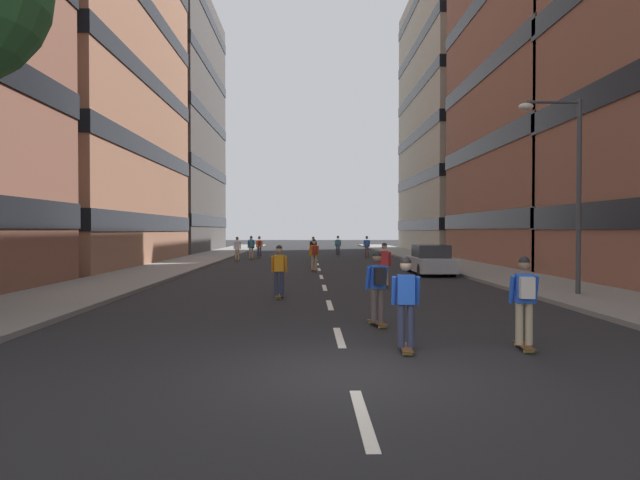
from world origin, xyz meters
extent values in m
plane|color=black|center=(0.00, 29.04, 0.00)|extent=(174.23, 174.23, 0.00)
cube|color=gray|center=(-8.81, 32.67, 0.07)|extent=(3.95, 79.85, 0.14)
cube|color=gray|center=(8.81, 32.67, 0.07)|extent=(3.95, 79.85, 0.14)
cube|color=silver|center=(0.00, -2.00, 0.00)|extent=(0.16, 2.20, 0.01)
cube|color=silver|center=(0.00, 3.00, 0.00)|extent=(0.16, 2.20, 0.01)
cube|color=silver|center=(0.00, 8.00, 0.00)|extent=(0.16, 2.20, 0.01)
cube|color=silver|center=(0.00, 13.00, 0.00)|extent=(0.16, 2.20, 0.01)
cube|color=silver|center=(0.00, 18.00, 0.00)|extent=(0.16, 2.20, 0.01)
cube|color=silver|center=(0.00, 23.00, 0.00)|extent=(0.16, 2.20, 0.01)
cube|color=silver|center=(0.00, 28.00, 0.00)|extent=(0.16, 2.20, 0.01)
cube|color=silver|center=(0.00, 33.00, 0.00)|extent=(0.16, 2.20, 0.01)
cube|color=silver|center=(0.00, 38.00, 0.00)|extent=(0.16, 2.20, 0.01)
cube|color=silver|center=(0.00, 43.00, 0.00)|extent=(0.16, 2.20, 0.01)
cube|color=silver|center=(0.00, 48.00, 0.00)|extent=(0.16, 2.20, 0.01)
cube|color=silver|center=(0.00, 53.00, 0.00)|extent=(0.16, 2.20, 0.01)
cube|color=silver|center=(0.00, 58.00, 0.00)|extent=(0.16, 2.20, 0.01)
cube|color=silver|center=(0.00, 63.00, 0.00)|extent=(0.16, 2.20, 0.01)
cube|color=black|center=(-19.56, 27.70, 2.76)|extent=(17.67, 21.14, 1.10)
cube|color=black|center=(-19.56, 27.70, 7.36)|extent=(17.67, 21.14, 1.10)
cube|color=black|center=(-19.56, 27.70, 11.95)|extent=(17.67, 21.14, 1.10)
cube|color=black|center=(-19.56, 27.70, 16.55)|extent=(17.67, 21.14, 1.10)
cube|color=#4C4744|center=(-19.56, 49.49, 13.24)|extent=(17.55, 20.23, 26.49)
cube|color=black|center=(-19.56, 49.49, 3.18)|extent=(17.67, 20.35, 1.10)
cube|color=black|center=(-19.56, 49.49, 8.48)|extent=(17.67, 20.35, 1.10)
cube|color=black|center=(-19.56, 49.49, 13.77)|extent=(17.67, 20.35, 1.10)
cube|color=black|center=(-19.56, 49.49, 19.07)|extent=(17.67, 20.35, 1.10)
cube|color=black|center=(-19.56, 49.49, 24.37)|extent=(17.67, 20.35, 1.10)
cube|color=brown|center=(19.56, 27.70, 14.56)|extent=(17.55, 17.77, 29.12)
cube|color=black|center=(19.56, 27.70, 2.91)|extent=(17.67, 17.89, 1.10)
cube|color=black|center=(19.56, 27.70, 7.77)|extent=(17.67, 17.89, 1.10)
cube|color=black|center=(19.56, 27.70, 12.62)|extent=(17.67, 17.89, 1.10)
cube|color=black|center=(19.56, 27.70, 17.47)|extent=(17.67, 17.89, 1.10)
cube|color=#B2A893|center=(19.56, 49.49, 14.10)|extent=(17.55, 21.40, 28.21)
cube|color=black|center=(19.56, 49.49, 2.82)|extent=(17.67, 21.52, 1.10)
cube|color=black|center=(19.56, 49.49, 7.52)|extent=(17.67, 21.52, 1.10)
cube|color=black|center=(19.56, 49.49, 12.22)|extent=(17.67, 21.52, 1.10)
cube|color=black|center=(19.56, 49.49, 16.93)|extent=(17.67, 21.52, 1.10)
cube|color=black|center=(19.56, 49.49, 21.63)|extent=(17.67, 21.52, 1.10)
cube|color=black|center=(19.56, 49.49, 26.33)|extent=(17.67, 21.52, 1.10)
cube|color=#B2B7BF|center=(5.63, 19.41, 0.53)|extent=(1.80, 4.40, 0.70)
cube|color=#2D3338|center=(5.63, 19.26, 1.20)|extent=(1.60, 2.10, 0.64)
cylinder|color=black|center=(4.83, 20.86, 0.32)|extent=(0.22, 0.64, 0.64)
cylinder|color=black|center=(6.43, 20.86, 0.32)|extent=(0.22, 0.64, 0.64)
cylinder|color=black|center=(4.83, 17.96, 0.32)|extent=(0.22, 0.64, 0.64)
cylinder|color=black|center=(6.43, 17.96, 0.32)|extent=(0.22, 0.64, 0.64)
cylinder|color=#3F3F44|center=(8.41, 9.58, 3.39)|extent=(0.16, 0.16, 6.50)
cylinder|color=#3F3F44|center=(7.51, 9.58, 6.54)|extent=(1.80, 0.10, 0.10)
ellipsoid|color=silver|center=(6.61, 9.58, 6.39)|extent=(0.50, 0.30, 0.24)
cube|color=brown|center=(-5.01, 33.84, 0.08)|extent=(0.39, 0.92, 0.02)
cylinder|color=#D8BF4C|center=(-5.08, 34.15, 0.04)|extent=(0.19, 0.11, 0.07)
cylinder|color=#D8BF4C|center=(-4.94, 33.53, 0.04)|extent=(0.19, 0.11, 0.07)
cylinder|color=tan|center=(-5.10, 33.82, 0.49)|extent=(0.17, 0.17, 0.80)
cylinder|color=tan|center=(-4.92, 33.86, 0.49)|extent=(0.17, 0.17, 0.80)
cube|color=blue|center=(-5.01, 33.84, 1.17)|extent=(0.36, 0.27, 0.55)
cylinder|color=blue|center=(-5.24, 33.84, 1.14)|extent=(0.14, 0.24, 0.55)
cylinder|color=blue|center=(-4.81, 33.94, 1.14)|extent=(0.14, 0.24, 0.55)
sphere|color=beige|center=(-5.02, 33.86, 1.62)|extent=(0.22, 0.22, 0.22)
sphere|color=black|center=(-5.02, 33.86, 1.67)|extent=(0.21, 0.21, 0.21)
cube|color=#4C8C4C|center=(-4.97, 33.67, 1.20)|extent=(0.29, 0.21, 0.40)
cube|color=brown|center=(-0.30, 21.58, 0.08)|extent=(0.40, 0.92, 0.02)
cylinder|color=#D8BF4C|center=(-0.37, 21.89, 0.04)|extent=(0.19, 0.11, 0.07)
cylinder|color=#D8BF4C|center=(-0.23, 21.27, 0.04)|extent=(0.19, 0.11, 0.07)
cylinder|color=tan|center=(-0.39, 21.56, 0.49)|extent=(0.17, 0.17, 0.80)
cylinder|color=tan|center=(-0.21, 21.60, 0.49)|extent=(0.17, 0.17, 0.80)
cube|color=orange|center=(-0.30, 21.58, 1.17)|extent=(0.36, 0.27, 0.55)
cylinder|color=orange|center=(-0.53, 21.58, 1.14)|extent=(0.14, 0.24, 0.55)
cylinder|color=orange|center=(-0.10, 21.68, 1.14)|extent=(0.14, 0.24, 0.55)
sphere|color=beige|center=(-0.31, 21.60, 1.62)|extent=(0.22, 0.22, 0.22)
sphere|color=black|center=(-0.31, 21.60, 1.67)|extent=(0.21, 0.21, 0.21)
cube|color=#A52626|center=(-0.26, 21.41, 1.20)|extent=(0.29, 0.21, 0.40)
cube|color=brown|center=(4.29, 37.14, 0.08)|extent=(0.25, 0.91, 0.02)
cylinder|color=#D8BF4C|center=(4.27, 37.46, 0.04)|extent=(0.18, 0.08, 0.07)
cylinder|color=#D8BF4C|center=(4.31, 36.82, 0.04)|extent=(0.18, 0.08, 0.07)
cylinder|color=#594C47|center=(4.20, 37.13, 0.49)|extent=(0.15, 0.15, 0.80)
cylinder|color=#594C47|center=(4.38, 37.14, 0.49)|extent=(0.15, 0.15, 0.80)
cube|color=blue|center=(4.29, 37.14, 1.17)|extent=(0.33, 0.22, 0.55)
cylinder|color=blue|center=(4.07, 37.18, 1.14)|extent=(0.10, 0.23, 0.55)
cylinder|color=blue|center=(4.51, 37.20, 1.14)|extent=(0.10, 0.23, 0.55)
sphere|color=#997051|center=(4.29, 37.16, 1.62)|extent=(0.22, 0.22, 0.22)
sphere|color=black|center=(4.29, 37.16, 1.67)|extent=(0.21, 0.21, 0.21)
cube|color=#3F72BF|center=(4.30, 36.96, 1.20)|extent=(0.27, 0.17, 0.40)
cube|color=brown|center=(-4.58, 36.07, 0.08)|extent=(0.27, 0.91, 0.02)
cylinder|color=#D8BF4C|center=(-4.61, 36.39, 0.04)|extent=(0.18, 0.08, 0.07)
cylinder|color=#D8BF4C|center=(-4.56, 35.75, 0.04)|extent=(0.18, 0.08, 0.07)
cylinder|color=#2D334C|center=(-4.67, 36.06, 0.49)|extent=(0.15, 0.15, 0.80)
cylinder|color=#2D334C|center=(-4.49, 36.08, 0.49)|extent=(0.15, 0.15, 0.80)
cube|color=orange|center=(-4.58, 36.07, 1.17)|extent=(0.33, 0.22, 0.55)
cylinder|color=orange|center=(-4.81, 36.10, 1.14)|extent=(0.11, 0.24, 0.55)
cylinder|color=orange|center=(-4.37, 36.14, 1.14)|extent=(0.11, 0.24, 0.55)
sphere|color=#997051|center=(-4.59, 36.09, 1.62)|extent=(0.22, 0.22, 0.22)
sphere|color=black|center=(-4.59, 36.09, 1.67)|extent=(0.21, 0.21, 0.21)
cube|color=#A52626|center=(-4.57, 35.89, 1.20)|extent=(0.27, 0.18, 0.40)
cube|color=brown|center=(3.45, 1.71, 0.08)|extent=(0.30, 0.92, 0.02)
cylinder|color=#D8BF4C|center=(3.49, 2.03, 0.04)|extent=(0.19, 0.09, 0.07)
cylinder|color=#D8BF4C|center=(3.42, 1.39, 0.04)|extent=(0.19, 0.09, 0.07)
cylinder|color=tan|center=(3.36, 1.72, 0.49)|extent=(0.15, 0.15, 0.80)
cylinder|color=tan|center=(3.54, 1.70, 0.49)|extent=(0.15, 0.15, 0.80)
cube|color=blue|center=(3.45, 1.71, 1.17)|extent=(0.34, 0.23, 0.55)
cylinder|color=blue|center=(3.24, 1.78, 1.14)|extent=(0.11, 0.24, 0.55)
cylinder|color=blue|center=(3.68, 1.73, 1.14)|extent=(0.11, 0.24, 0.55)
sphere|color=#997051|center=(3.45, 1.73, 1.62)|extent=(0.22, 0.22, 0.22)
sphere|color=black|center=(3.45, 1.73, 1.67)|extent=(0.21, 0.21, 0.21)
cube|color=beige|center=(3.43, 1.53, 1.20)|extent=(0.28, 0.19, 0.40)
cube|color=brown|center=(1.16, 1.57, 0.08)|extent=(0.26, 0.91, 0.02)
cylinder|color=#D8BF4C|center=(1.19, 1.89, 0.04)|extent=(0.18, 0.08, 0.07)
cylinder|color=#D8BF4C|center=(1.14, 1.25, 0.04)|extent=(0.18, 0.08, 0.07)
cylinder|color=#2D334C|center=(1.07, 1.57, 0.49)|extent=(0.15, 0.15, 0.80)
cylinder|color=#2D334C|center=(1.25, 1.56, 0.49)|extent=(0.15, 0.15, 0.80)
cube|color=blue|center=(1.16, 1.57, 1.17)|extent=(0.33, 0.22, 0.55)
cylinder|color=blue|center=(0.95, 1.63, 1.14)|extent=(0.11, 0.23, 0.55)
cylinder|color=blue|center=(1.39, 1.60, 1.14)|extent=(0.11, 0.23, 0.55)
sphere|color=tan|center=(1.17, 1.59, 1.62)|extent=(0.22, 0.22, 0.22)
sphere|color=black|center=(1.17, 1.59, 1.67)|extent=(0.21, 0.21, 0.21)
cube|color=brown|center=(1.98, 39.14, 0.08)|extent=(0.27, 0.91, 0.02)
cylinder|color=#D8BF4C|center=(2.01, 39.45, 0.04)|extent=(0.18, 0.08, 0.07)
cylinder|color=#D8BF4C|center=(1.96, 38.82, 0.04)|extent=(0.18, 0.08, 0.07)
cylinder|color=#2D334C|center=(1.89, 39.14, 0.49)|extent=(0.15, 0.15, 0.80)
cylinder|color=#2D334C|center=(2.07, 39.13, 0.49)|extent=(0.15, 0.15, 0.80)
cube|color=green|center=(1.98, 39.14, 1.17)|extent=(0.33, 0.22, 0.55)
cylinder|color=green|center=(1.77, 39.20, 1.14)|extent=(0.11, 0.24, 0.55)
cylinder|color=green|center=(2.21, 39.17, 1.14)|extent=(0.11, 0.24, 0.55)
sphere|color=tan|center=(1.98, 39.16, 1.62)|extent=(0.22, 0.22, 0.22)
sphere|color=black|center=(1.98, 39.16, 1.67)|extent=(0.21, 0.21, 0.21)
cube|color=#3F72BF|center=(1.97, 38.96, 1.20)|extent=(0.27, 0.18, 0.40)
cube|color=brown|center=(-0.23, 32.55, 0.08)|extent=(0.26, 0.91, 0.02)
cylinder|color=#D8BF4C|center=(-0.25, 32.87, 0.04)|extent=(0.18, 0.08, 0.07)
cylinder|color=#D8BF4C|center=(-0.21, 32.23, 0.04)|extent=(0.18, 0.08, 0.07)
cylinder|color=black|center=(-0.32, 32.54, 0.49)|extent=(0.15, 0.15, 0.80)
cylinder|color=black|center=(-0.14, 32.56, 0.49)|extent=(0.15, 0.15, 0.80)
cube|color=black|center=(-0.23, 32.55, 1.17)|extent=(0.33, 0.22, 0.55)
cylinder|color=black|center=(-0.46, 32.59, 1.14)|extent=(0.10, 0.23, 0.55)
cylinder|color=black|center=(-0.02, 32.61, 1.14)|extent=(0.10, 0.23, 0.55)
sphere|color=beige|center=(-0.24, 32.57, 1.62)|extent=(0.22, 0.22, 0.22)
sphere|color=black|center=(-0.24, 32.57, 1.67)|extent=(0.21, 0.21, 0.21)
cube|color=brown|center=(2.38, 13.07, 0.08)|extent=(0.33, 0.92, 0.02)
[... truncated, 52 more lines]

